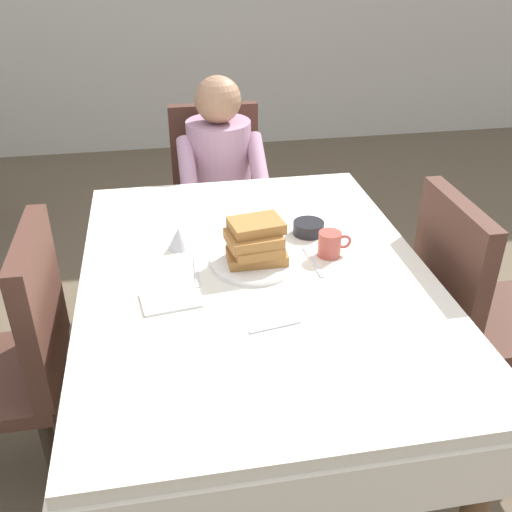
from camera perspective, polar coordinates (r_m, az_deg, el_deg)
The scene contains 15 objects.
ground_plane at distance 2.32m, azimuth 0.02°, elevation -17.28°, with size 14.00×14.00×0.00m, color brown.
dining_table_main at distance 1.90m, azimuth 0.02°, elevation -3.87°, with size 1.12×1.52×0.74m.
chair_diner at distance 2.98m, azimuth -3.77°, elevation 6.69°, with size 0.44×0.45×0.93m.
diner_person at distance 2.78m, azimuth -3.49°, elevation 8.06°, with size 0.40×0.43×1.12m.
chair_left_side at distance 2.01m, azimuth -22.42°, elevation -8.59°, with size 0.45×0.44×0.93m.
chair_right_side at distance 2.21m, azimuth 20.15°, elevation -4.29°, with size 0.45×0.44×0.93m.
plate_breakfast at distance 1.89m, azimuth -0.13°, elevation -0.56°, with size 0.28×0.28×0.02m, color white.
breakfast_stack at distance 1.85m, azimuth -0.08°, elevation 1.39°, with size 0.20×0.17×0.13m.
cup_coffee at distance 1.93m, azimuth 7.29°, elevation 1.18°, with size 0.11×0.08×0.08m.
bowl_butter at distance 2.07m, azimuth 5.17°, elevation 2.76°, with size 0.11×0.11×0.04m, color black.
syrup_pitcher at distance 1.98m, azimuth -7.58°, elevation 1.77°, with size 0.08×0.08×0.07m.
fork_left_of_plate at distance 1.85m, azimuth -5.81°, elevation -1.54°, with size 0.18×0.01×0.01m, color silver.
knife_right_of_plate at distance 1.91m, azimuth 5.60°, elevation -0.50°, with size 0.20×0.01×0.01m, color silver.
spoon_near_edge at distance 1.61m, azimuth 1.75°, elevation -6.94°, with size 0.15×0.01×0.01m, color silver.
napkin_folded at distance 1.73m, azimuth -8.36°, elevation -4.27°, with size 0.17×0.12×0.01m, color white.
Camera 1 is at (-0.27, -1.55, 1.71)m, focal length 40.79 mm.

